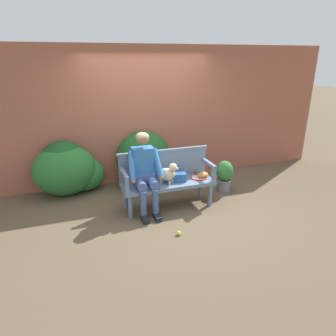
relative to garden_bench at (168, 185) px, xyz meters
name	(u,v)px	position (x,y,z in m)	size (l,w,h in m)	color
ground_plane	(168,206)	(0.00, 0.00, -0.39)	(40.00, 40.00, 0.00)	brown
brick_garden_fence	(144,115)	(0.00, 1.47, 0.94)	(8.00, 0.30, 2.65)	#9E5642
hedge_bush_mid_left	(144,158)	(-0.14, 1.08, 0.15)	(1.07, 0.98, 1.08)	#194C1E
hedge_bush_far_left	(64,168)	(-1.64, 1.10, 0.12)	(0.93, 0.76, 1.02)	#194C1E
hedge_bush_far_right	(85,174)	(-1.27, 1.14, -0.07)	(0.72, 0.59, 0.64)	#286B2D
hedge_bush_mid_right	(65,170)	(-1.63, 1.06, 0.09)	(1.13, 0.80, 0.96)	#286B2D
garden_bench	(168,185)	(0.00, 0.00, 0.00)	(1.55, 0.52, 0.45)	slate
bench_backrest	(164,163)	(0.00, 0.23, 0.31)	(1.59, 0.06, 0.50)	slate
bench_armrest_left_end	(125,178)	(-0.74, -0.09, 0.26)	(0.06, 0.52, 0.28)	slate
bench_armrest_right_end	(211,167)	(0.74, -0.09, 0.26)	(0.06, 0.52, 0.28)	slate
person_seated	(144,170)	(-0.40, -0.02, 0.33)	(0.56, 0.66, 1.32)	black
dog_on_bench	(168,173)	(-0.01, -0.05, 0.24)	(0.32, 0.32, 0.36)	beige
tennis_racket	(198,177)	(0.57, 0.03, 0.07)	(0.34, 0.58, 0.03)	red
baseball_glove	(203,175)	(0.64, 0.01, 0.11)	(0.22, 0.17, 0.09)	#9E6B2D
sports_bag	(177,177)	(0.17, 0.01, 0.13)	(0.28, 0.20, 0.14)	#2856A3
tennis_ball	(179,233)	(-0.14, -0.91, -0.36)	(0.07, 0.07, 0.07)	#CCDB33
potted_plant	(224,175)	(1.19, 0.23, -0.06)	(0.31, 0.31, 0.61)	slate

